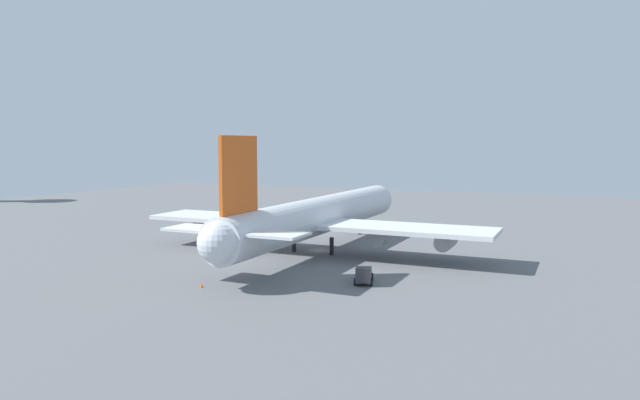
% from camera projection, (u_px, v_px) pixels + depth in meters
% --- Properties ---
extents(ground_plane, '(266.08, 266.08, 0.00)m').
position_uv_depth(ground_plane, '(320.00, 250.00, 100.37)').
color(ground_plane, slate).
extents(cargo_airplane, '(66.52, 59.56, 19.27)m').
position_uv_depth(cargo_airplane, '(319.00, 216.00, 99.50)').
color(cargo_airplane, silver).
rests_on(cargo_airplane, ground_plane).
extents(maintenance_van, '(5.55, 3.54, 2.43)m').
position_uv_depth(maintenance_van, '(364.00, 274.00, 76.75)').
color(maintenance_van, '#333338').
rests_on(maintenance_van, ground_plane).
extents(safety_cone_nose, '(0.42, 0.42, 0.60)m').
position_uv_depth(safety_cone_nose, '(390.00, 227.00, 126.22)').
color(safety_cone_nose, orange).
rests_on(safety_cone_nose, ground_plane).
extents(safety_cone_tail, '(0.41, 0.41, 0.58)m').
position_uv_depth(safety_cone_tail, '(201.00, 285.00, 74.43)').
color(safety_cone_tail, orange).
rests_on(safety_cone_tail, ground_plane).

